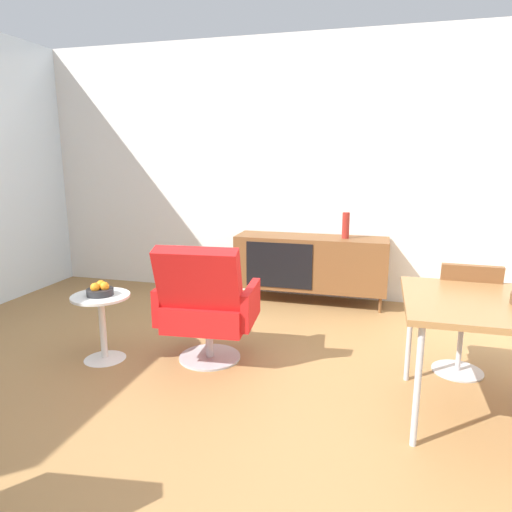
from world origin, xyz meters
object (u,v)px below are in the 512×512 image
vase_cobalt (346,225)px  fruit_bowl (100,290)px  dining_chair_back_left (464,314)px  lounge_chair_red (206,304)px  side_table_round (102,320)px  sideboard (310,262)px

vase_cobalt → fruit_bowl: size_ratio=1.34×
fruit_bowl → dining_chair_back_left: bearing=9.2°
vase_cobalt → fruit_bowl: (-1.68, -1.85, -0.29)m
lounge_chair_red → fruit_bowl: lounge_chair_red is taller
dining_chair_back_left → side_table_round: size_ratio=1.65×
dining_chair_back_left → fruit_bowl: dining_chair_back_left is taller
vase_cobalt → lounge_chair_red: 1.95m
vase_cobalt → side_table_round: bearing=-132.3°
sideboard → dining_chair_back_left: size_ratio=1.87×
side_table_round → fruit_bowl: fruit_bowl is taller
dining_chair_back_left → fruit_bowl: size_ratio=4.28×
sideboard → fruit_bowl: bearing=-125.6°
sideboard → dining_chair_back_left: 1.93m
side_table_round → dining_chair_back_left: bearing=9.2°
vase_cobalt → side_table_round: (-1.68, -1.85, -0.53)m
dining_chair_back_left → lounge_chair_red: size_ratio=0.90×
dining_chair_back_left → lounge_chair_red: lounge_chair_red is taller
vase_cobalt → fruit_bowl: 2.52m
vase_cobalt → sideboard: bearing=-179.7°
dining_chair_back_left → side_table_round: (-2.63, -0.43, -0.15)m
sideboard → side_table_round: sideboard is taller
dining_chair_back_left → vase_cobalt: bearing=123.6°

